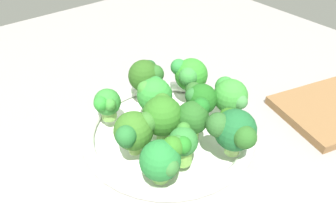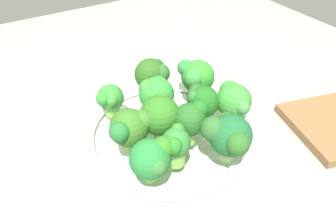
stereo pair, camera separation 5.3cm
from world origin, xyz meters
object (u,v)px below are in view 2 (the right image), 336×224
Objects in this scene: broccoli_floret_2 at (160,114)px; broccoli_floret_5 at (192,119)px; broccoli_floret_9 at (157,95)px; broccoli_floret_3 at (175,144)px; broccoli_floret_4 at (202,101)px; broccoli_floret_6 at (152,159)px; broccoli_floret_8 at (233,100)px; broccoli_floret_0 at (110,99)px; broccoli_floret_1 at (152,74)px; broccoli_floret_10 at (228,135)px; bowl at (168,134)px; broccoli_floret_7 at (196,77)px; broccoli_floret_11 at (129,128)px.

broccoli_floret_2 reaches higher than broccoli_floret_5.
broccoli_floret_9 is (-1.71, 7.73, 0.33)cm from broccoli_floret_5.
broccoli_floret_4 is (9.26, 6.50, -0.07)cm from broccoli_floret_3.
broccoli_floret_9 reaches higher than broccoli_floret_3.
broccoli_floret_4 and broccoli_floret_6 have the same top height.
broccoli_floret_4 is at bearing 149.96° from broccoli_floret_8.
broccoli_floret_9 reaches higher than broccoli_floret_6.
broccoli_floret_9 is at bearing 102.44° from broccoli_floret_5.
broccoli_floret_0 is 0.75× the size of broccoli_floret_8.
broccoli_floret_0 is 8.15cm from broccoli_floret_9.
broccoli_floret_1 is 0.97× the size of broccoli_floret_10.
broccoli_floret_2 is at bearing -145.68° from bowl.
broccoli_floret_7 is (2.95, 5.88, 0.63)cm from broccoli_floret_4.
broccoli_floret_8 is at bearing -20.18° from bowl.
broccoli_floret_4 is 15.17cm from broccoli_floret_6.
broccoli_floret_7 is 0.93× the size of broccoli_floret_10.
broccoli_floret_11 is (-11.25, 8.97, -0.35)cm from broccoli_floret_10.
broccoli_floret_0 is 15.44cm from broccoli_floret_4.
bowl is 7.09cm from broccoli_floret_2.
broccoli_floret_2 is (-4.66, -10.75, 0.12)cm from broccoli_floret_1.
broccoli_floret_5 is at bearing 31.25° from broccoli_floret_3.
broccoli_floret_7 reaches higher than broccoli_floret_11.
broccoli_floret_7 is 17.71cm from broccoli_floret_11.
broccoli_floret_4 is 13.57cm from broccoli_floret_11.
broccoli_floret_0 is at bearing 114.27° from broccoli_floret_2.
broccoli_floret_11 is at bearing -96.17° from broccoli_floret_0.
broccoli_floret_7 reaches higher than broccoli_floret_5.
broccoli_floret_6 is 0.83× the size of broccoli_floret_10.
bowl is at bearing -103.85° from broccoli_floret_1.
broccoli_floret_3 is (3.26, -15.53, 0.56)cm from broccoli_floret_0.
broccoli_floret_2 reaches higher than broccoli_floret_6.
broccoli_floret_3 is 0.87× the size of broccoli_floret_5.
broccoli_floret_7 is (11.19, 6.35, -0.34)cm from broccoli_floret_2.
broccoli_floret_8 is 18.22cm from broccoli_floret_11.
broccoli_floret_8 is at bearing -9.58° from broccoli_floret_2.
broccoli_floret_5 is 0.99× the size of broccoli_floret_11.
broccoli_floret_2 is 1.26× the size of broccoli_floret_3.
broccoli_floret_8 is at bearing 45.17° from broccoli_floret_10.
broccoli_floret_10 reaches higher than broccoli_floret_11.
broccoli_floret_11 is (-9.98, -10.82, -0.32)cm from broccoli_floret_1.
broccoli_floret_8 is (1.59, -8.50, -0.56)cm from broccoli_floret_7.
broccoli_floret_11 is (-18.10, 2.09, 0.46)cm from broccoli_floret_8.
broccoli_floret_7 is at bearing -34.04° from broccoli_floret_1.
broccoli_floret_1 reaches higher than broccoli_floret_0.
broccoli_floret_0 is at bearing 142.44° from broccoli_floret_9.
broccoli_floret_6 is at bearing -132.43° from bowl.
broccoli_floret_11 reaches higher than broccoli_floret_8.
broccoli_floret_9 is 1.06× the size of broccoli_floret_11.
broccoli_floret_7 is 9.28cm from broccoli_floret_9.
broccoli_floret_6 is at bearing -152.03° from broccoli_floret_4.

